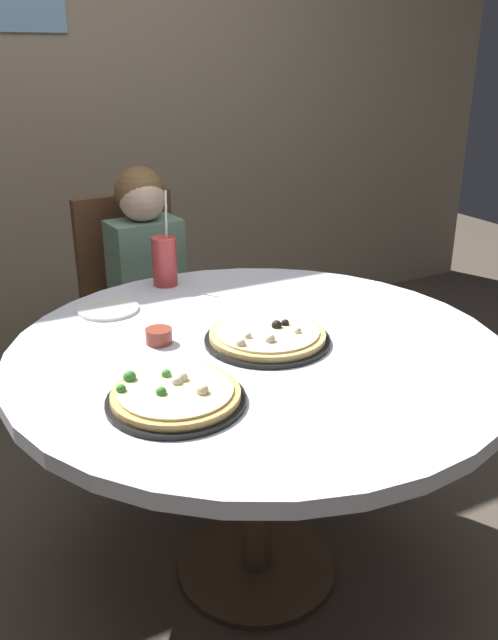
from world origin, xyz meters
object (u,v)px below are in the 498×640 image
(pizza_veggie, at_px, (176,396))
(pizza_cheese, at_px, (268,337))
(diner_child, at_px, (158,329))
(dining_table, at_px, (258,374))
(sauce_bowl, at_px, (159,336))
(chair_wooden, at_px, (138,303))
(soda_cup, at_px, (165,261))
(plate_small, at_px, (108,309))

(pizza_veggie, distance_m, pizza_cheese, 0.38)
(pizza_cheese, bearing_deg, pizza_veggie, -151.24)
(diner_child, height_order, pizza_cheese, diner_child)
(diner_child, xyz_separation_m, pizza_cheese, (0.02, -0.82, 0.28))
(dining_table, height_order, diner_child, diner_child)
(diner_child, bearing_deg, sauce_bowl, -108.72)
(dining_table, xyz_separation_m, chair_wooden, (-0.01, 1.00, -0.13))
(pizza_cheese, xyz_separation_m, soda_cup, (-0.07, 0.56, 0.06))
(plate_small, bearing_deg, pizza_cheese, -53.85)
(dining_table, distance_m, chair_wooden, 1.00)
(dining_table, relative_size, diner_child, 1.20)
(chair_wooden, xyz_separation_m, sauce_bowl, (-0.22, -0.87, 0.24))
(soda_cup, distance_m, plate_small, 0.28)
(diner_child, height_order, sauce_bowl, diner_child)
(pizza_veggie, relative_size, pizza_cheese, 0.92)
(diner_child, relative_size, sauce_bowl, 15.46)
(dining_table, height_order, chair_wooden, chair_wooden)
(dining_table, bearing_deg, plate_small, 123.92)
(plate_small, bearing_deg, sauce_bowl, -79.66)
(pizza_veggie, distance_m, plate_small, 0.60)
(dining_table, bearing_deg, pizza_cheese, -11.06)
(chair_wooden, height_order, plate_small, chair_wooden)
(pizza_veggie, bearing_deg, soda_cup, 70.75)
(pizza_veggie, distance_m, soda_cup, 0.79)
(chair_wooden, bearing_deg, plate_small, -115.07)
(pizza_veggie, height_order, soda_cup, soda_cup)
(chair_wooden, bearing_deg, soda_cup, -94.83)
(pizza_veggie, height_order, plate_small, pizza_veggie)
(soda_cup, height_order, plate_small, soda_cup)
(dining_table, xyz_separation_m, pizza_veggie, (-0.30, -0.19, 0.11))
(pizza_cheese, xyz_separation_m, plate_small, (-0.31, 0.42, -0.01))
(pizza_veggie, distance_m, sauce_bowl, 0.32)
(pizza_veggie, bearing_deg, diner_child, 72.75)
(chair_wooden, distance_m, sauce_bowl, 0.93)
(pizza_veggie, xyz_separation_m, sauce_bowl, (0.08, 0.31, 0.00))
(pizza_cheese, relative_size, plate_small, 1.85)
(dining_table, xyz_separation_m, diner_child, (0.01, 0.81, -0.18))
(diner_child, bearing_deg, pizza_cheese, -88.48)
(pizza_cheese, bearing_deg, soda_cup, 97.40)
(chair_wooden, bearing_deg, diner_child, -85.57)
(diner_child, relative_size, pizza_cheese, 3.25)
(diner_child, distance_m, soda_cup, 0.44)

